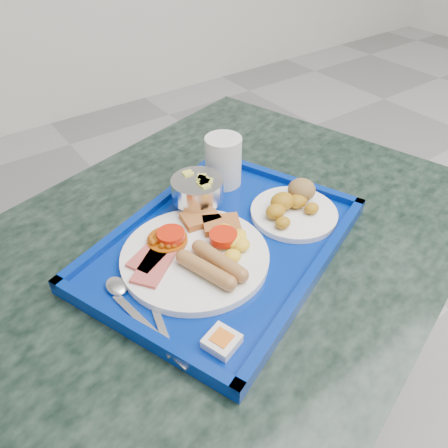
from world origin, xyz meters
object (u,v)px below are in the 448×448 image
(juice_cup, at_px, (223,160))
(table, at_px, (201,319))
(main_plate, at_px, (198,252))
(tray, at_px, (224,244))
(bread_plate, at_px, (294,206))
(fruit_bowl, at_px, (198,189))

(juice_cup, bearing_deg, table, -138.85)
(main_plate, relative_size, juice_cup, 2.40)
(table, relative_size, tray, 2.28)
(table, height_order, bread_plate, bread_plate)
(tray, relative_size, juice_cup, 5.52)
(bread_plate, height_order, juice_cup, juice_cup)
(table, relative_size, juice_cup, 12.62)
(fruit_bowl, bearing_deg, bread_plate, -41.07)
(table, bearing_deg, tray, -20.66)
(table, relative_size, main_plate, 5.25)
(table, xyz_separation_m, main_plate, (-0.01, -0.02, 0.21))
(bread_plate, xyz_separation_m, fruit_bowl, (-0.14, 0.12, 0.03))
(table, bearing_deg, fruit_bowl, 55.20)
(table, bearing_deg, main_plate, -119.79)
(table, height_order, fruit_bowl, fruit_bowl)
(main_plate, xyz_separation_m, fruit_bowl, (0.08, 0.12, 0.03))
(table, bearing_deg, juice_cup, 41.15)
(juice_cup, bearing_deg, fruit_bowl, -153.95)
(tray, xyz_separation_m, fruit_bowl, (0.02, 0.11, 0.05))
(table, relative_size, fruit_bowl, 13.21)
(bread_plate, height_order, fruit_bowl, fruit_bowl)
(juice_cup, bearing_deg, main_plate, -136.54)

